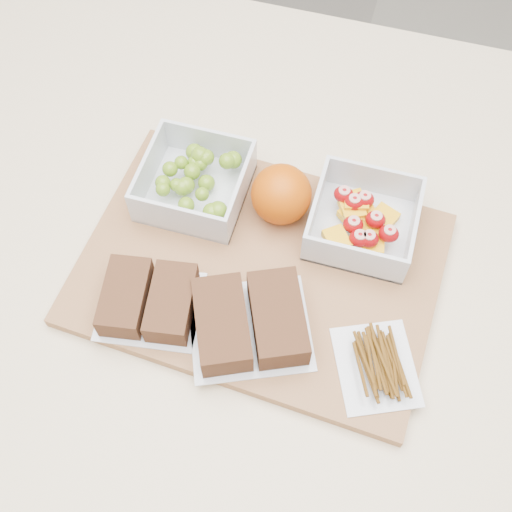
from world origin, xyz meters
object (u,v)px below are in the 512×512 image
at_px(grape_container, 196,181).
at_px(pretzel_bag, 377,364).
at_px(sandwich_bag_left, 149,300).
at_px(cutting_board, 260,269).
at_px(orange, 281,194).
at_px(fruit_container, 362,221).
at_px(sandwich_bag_center, 250,322).

distance_m(grape_container, pretzel_bag, 0.31).
bearing_deg(sandwich_bag_left, cutting_board, 39.34).
height_order(cutting_board, pretzel_bag, pretzel_bag).
bearing_deg(pretzel_bag, orange, 132.37).
distance_m(sandwich_bag_left, pretzel_bag, 0.26).
bearing_deg(fruit_container, grape_container, -179.71).
distance_m(fruit_container, pretzel_bag, 0.18).
xyz_separation_m(fruit_container, pretzel_bag, (0.05, -0.17, -0.01)).
relative_size(cutting_board, grape_container, 3.33).
xyz_separation_m(sandwich_bag_center, pretzel_bag, (0.15, -0.01, -0.01)).
height_order(grape_container, sandwich_bag_left, grape_container).
bearing_deg(orange, grape_container, -179.61).
distance_m(sandwich_bag_center, pretzel_bag, 0.15).
height_order(fruit_container, sandwich_bag_center, fruit_container).
height_order(cutting_board, orange, orange).
distance_m(fruit_container, sandwich_bag_left, 0.27).
bearing_deg(orange, pretzel_bag, -47.63).
height_order(grape_container, pretzel_bag, grape_container).
height_order(orange, sandwich_bag_center, orange).
height_order(cutting_board, fruit_container, fruit_container).
bearing_deg(sandwich_bag_center, fruit_container, 60.28).
distance_m(sandwich_bag_left, sandwich_bag_center, 0.12).
height_order(grape_container, orange, orange).
bearing_deg(pretzel_bag, sandwich_bag_left, 179.98).
bearing_deg(sandwich_bag_left, pretzel_bag, -0.02).
bearing_deg(cutting_board, pretzel_bag, -25.63).
bearing_deg(fruit_container, cutting_board, -142.10).
bearing_deg(grape_container, cutting_board, -37.55).
height_order(fruit_container, sandwich_bag_left, fruit_container).
xyz_separation_m(grape_container, fruit_container, (0.21, 0.00, -0.00)).
relative_size(grape_container, sandwich_bag_left, 0.98).
height_order(grape_container, sandwich_bag_center, grape_container).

